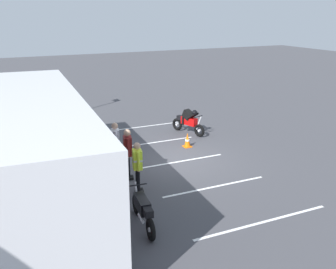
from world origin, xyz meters
The scene contains 13 objects.
ground_plane centered at (0.00, 0.00, 0.00)m, with size 80.00×80.00×0.00m, color #424247.
tour_bus centered at (-1.28, 5.06, 1.65)m, with size 10.84×3.22×3.25m.
spectator_far_left centered at (-2.11, 2.28, 1.02)m, with size 0.58×0.38×1.71m.
spectator_left centered at (-0.98, 2.21, 1.09)m, with size 0.57×0.38×1.82m.
spectator_centre centered at (0.14, 2.28, 1.06)m, with size 0.57×0.38×1.77m.
parked_motorcycle_silver centered at (-4.12, 2.91, 0.48)m, with size 2.05×0.60×0.99m.
stunt_motorcycle centered at (2.82, -2.18, 0.61)m, with size 1.98×0.87×1.23m.
traffic_cone centered at (1.14, -1.25, 0.30)m, with size 0.34×0.34×0.63m.
bay_line_a centered at (-5.35, -0.20, 0.00)m, with size 0.15×4.43×0.01m.
bay_line_b centered at (-2.81, -0.20, 0.00)m, with size 0.14×3.84×0.01m.
bay_line_c centered at (-0.27, -0.20, 0.00)m, with size 0.14×3.69×0.01m.
bay_line_d centered at (2.28, -0.20, 0.00)m, with size 0.14×3.73×0.01m.
bay_line_e centered at (4.82, -0.20, 0.00)m, with size 0.16×4.95×0.01m.
Camera 1 is at (-12.95, 6.33, 5.64)m, focal length 41.87 mm.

